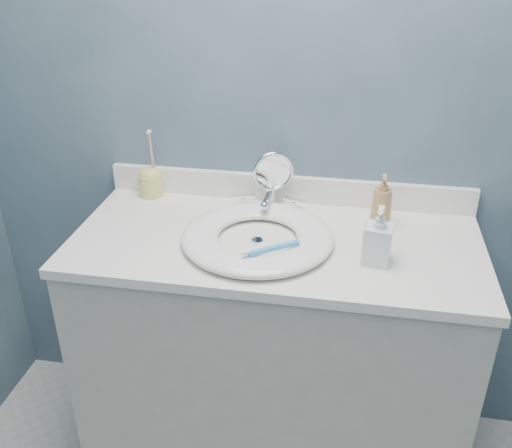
% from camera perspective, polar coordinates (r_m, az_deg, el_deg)
% --- Properties ---
extents(back_wall, '(2.20, 0.02, 2.40)m').
position_cam_1_polar(back_wall, '(1.83, 3.43, 11.55)').
color(back_wall, '#415262').
rests_on(back_wall, ground).
extents(vanity_cabinet, '(1.20, 0.55, 0.85)m').
position_cam_1_polar(vanity_cabinet, '(1.97, 1.76, -13.08)').
color(vanity_cabinet, beige).
rests_on(vanity_cabinet, ground).
extents(countertop, '(1.22, 0.57, 0.03)m').
position_cam_1_polar(countertop, '(1.71, 1.98, -1.90)').
color(countertop, white).
rests_on(countertop, vanity_cabinet).
extents(backsplash, '(1.22, 0.02, 0.09)m').
position_cam_1_polar(backsplash, '(1.91, 3.16, 3.53)').
color(backsplash, white).
rests_on(backsplash, countertop).
extents(basin, '(0.45, 0.45, 0.04)m').
position_cam_1_polar(basin, '(1.67, 0.15, -1.25)').
color(basin, white).
rests_on(basin, countertop).
extents(drain, '(0.04, 0.04, 0.01)m').
position_cam_1_polar(drain, '(1.68, 0.15, -1.70)').
color(drain, silver).
rests_on(drain, countertop).
extents(faucet, '(0.25, 0.13, 0.07)m').
position_cam_1_polar(faucet, '(1.84, 1.22, 1.94)').
color(faucet, silver).
rests_on(faucet, countertop).
extents(makeup_mirror, '(0.13, 0.08, 0.20)m').
position_cam_1_polar(makeup_mirror, '(1.84, 1.74, 4.62)').
color(makeup_mirror, silver).
rests_on(makeup_mirror, countertop).
extents(soap_bottle_amber, '(0.07, 0.07, 0.17)m').
position_cam_1_polar(soap_bottle_amber, '(1.78, 12.49, 2.30)').
color(soap_bottle_amber, '#A77B4B').
rests_on(soap_bottle_amber, countertop).
extents(soap_bottle_clear, '(0.08, 0.09, 0.17)m').
position_cam_1_polar(soap_bottle_clear, '(1.58, 12.15, -1.10)').
color(soap_bottle_clear, silver).
rests_on(soap_bottle_clear, countertop).
extents(toothbrush_holder, '(0.08, 0.08, 0.24)m').
position_cam_1_polar(toothbrush_holder, '(1.98, -10.49, 4.27)').
color(toothbrush_holder, '#D4D16A').
rests_on(toothbrush_holder, countertop).
extents(toothbrush_lying, '(0.15, 0.11, 0.02)m').
position_cam_1_polar(toothbrush_lying, '(1.56, 1.56, -2.49)').
color(toothbrush_lying, '#3D96D8').
rests_on(toothbrush_lying, basin).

